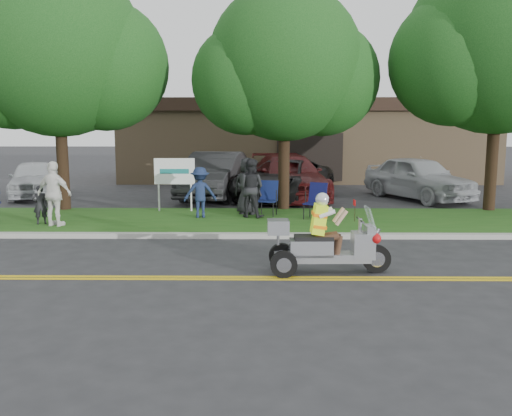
{
  "coord_description": "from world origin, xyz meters",
  "views": [
    {
      "loc": [
        -0.19,
        -10.04,
        2.77
      ],
      "look_at": [
        -0.33,
        2.0,
        0.91
      ],
      "focal_mm": 38.0,
      "sensor_mm": 36.0,
      "label": 1
    }
  ],
  "objects_px": {
    "trike_scooter": "(323,245)",
    "lawn_chair_a": "(316,198)",
    "spectator_adult_mid": "(251,188)",
    "parked_car_mid": "(284,180)",
    "parked_car_far_left": "(34,179)",
    "spectator_adult_right": "(54,194)",
    "lawn_chair_b": "(268,196)",
    "parked_car_right": "(288,177)",
    "parked_car_far_right": "(418,178)",
    "parked_car_left": "(215,175)"
  },
  "relations": [
    {
      "from": "lawn_chair_b",
      "to": "lawn_chair_a",
      "type": "bearing_deg",
      "value": -8.59
    },
    {
      "from": "spectator_adult_mid",
      "to": "parked_car_right",
      "type": "height_order",
      "value": "spectator_adult_mid"
    },
    {
      "from": "lawn_chair_b",
      "to": "spectator_adult_mid",
      "type": "bearing_deg",
      "value": -127.05
    },
    {
      "from": "parked_car_right",
      "to": "parked_car_mid",
      "type": "bearing_deg",
      "value": -122.69
    },
    {
      "from": "lawn_chair_b",
      "to": "parked_car_far_left",
      "type": "relative_size",
      "value": 0.25
    },
    {
      "from": "lawn_chair_a",
      "to": "lawn_chair_b",
      "type": "bearing_deg",
      "value": -174.39
    },
    {
      "from": "lawn_chair_a",
      "to": "parked_car_far_left",
      "type": "relative_size",
      "value": 0.25
    },
    {
      "from": "parked_car_right",
      "to": "parked_car_far_right",
      "type": "relative_size",
      "value": 1.18
    },
    {
      "from": "spectator_adult_mid",
      "to": "trike_scooter",
      "type": "bearing_deg",
      "value": 124.34
    },
    {
      "from": "parked_car_right",
      "to": "lawn_chair_a",
      "type": "bearing_deg",
      "value": -93.47
    },
    {
      "from": "parked_car_left",
      "to": "lawn_chair_b",
      "type": "bearing_deg",
      "value": -58.27
    },
    {
      "from": "spectator_adult_mid",
      "to": "parked_car_left",
      "type": "bearing_deg",
      "value": -54.2
    },
    {
      "from": "spectator_adult_mid",
      "to": "lawn_chair_b",
      "type": "bearing_deg",
      "value": -122.32
    },
    {
      "from": "lawn_chair_b",
      "to": "spectator_adult_right",
      "type": "xyz_separation_m",
      "value": [
        -5.67,
        -1.86,
        0.29
      ]
    },
    {
      "from": "lawn_chair_a",
      "to": "parked_car_far_right",
      "type": "distance_m",
      "value": 6.42
    },
    {
      "from": "parked_car_far_left",
      "to": "lawn_chair_b",
      "type": "bearing_deg",
      "value": -45.79
    },
    {
      "from": "lawn_chair_a",
      "to": "lawn_chair_b",
      "type": "xyz_separation_m",
      "value": [
        -1.37,
        0.59,
        -0.0
      ]
    },
    {
      "from": "parked_car_far_right",
      "to": "parked_car_mid",
      "type": "bearing_deg",
      "value": 157.75
    },
    {
      "from": "lawn_chair_b",
      "to": "parked_car_mid",
      "type": "xyz_separation_m",
      "value": [
        0.63,
        4.02,
        0.08
      ]
    },
    {
      "from": "lawn_chair_a",
      "to": "parked_car_mid",
      "type": "xyz_separation_m",
      "value": [
        -0.75,
        4.61,
        0.07
      ]
    },
    {
      "from": "lawn_chair_a",
      "to": "parked_car_left",
      "type": "bearing_deg",
      "value": 151.71
    },
    {
      "from": "parked_car_far_right",
      "to": "lawn_chair_b",
      "type": "bearing_deg",
      "value": -167.66
    },
    {
      "from": "lawn_chair_b",
      "to": "parked_car_far_left",
      "type": "xyz_separation_m",
      "value": [
        -8.99,
        4.71,
        0.03
      ]
    },
    {
      "from": "parked_car_far_left",
      "to": "parked_car_mid",
      "type": "height_order",
      "value": "parked_car_mid"
    },
    {
      "from": "spectator_adult_mid",
      "to": "parked_car_mid",
      "type": "bearing_deg",
      "value": -84.93
    },
    {
      "from": "parked_car_far_right",
      "to": "lawn_chair_a",
      "type": "bearing_deg",
      "value": -156.01
    },
    {
      "from": "spectator_adult_right",
      "to": "parked_car_right",
      "type": "bearing_deg",
      "value": -120.2
    },
    {
      "from": "trike_scooter",
      "to": "lawn_chair_b",
      "type": "bearing_deg",
      "value": 97.66
    },
    {
      "from": "spectator_adult_mid",
      "to": "parked_car_mid",
      "type": "distance_m",
      "value": 4.57
    },
    {
      "from": "lawn_chair_a",
      "to": "parked_car_far_left",
      "type": "height_order",
      "value": "parked_car_far_left"
    },
    {
      "from": "trike_scooter",
      "to": "lawn_chair_b",
      "type": "height_order",
      "value": "trike_scooter"
    },
    {
      "from": "spectator_adult_mid",
      "to": "spectator_adult_right",
      "type": "distance_m",
      "value": 5.35
    },
    {
      "from": "lawn_chair_b",
      "to": "parked_car_far_left",
      "type": "bearing_deg",
      "value": 167.17
    },
    {
      "from": "parked_car_mid",
      "to": "parked_car_far_right",
      "type": "relative_size",
      "value": 1.14
    },
    {
      "from": "lawn_chair_b",
      "to": "parked_car_far_right",
      "type": "distance_m",
      "value": 7.03
    },
    {
      "from": "parked_car_right",
      "to": "trike_scooter",
      "type": "bearing_deg",
      "value": -98.96
    },
    {
      "from": "spectator_adult_mid",
      "to": "parked_car_far_left",
      "type": "bearing_deg",
      "value": -11.57
    },
    {
      "from": "trike_scooter",
      "to": "parked_car_far_right",
      "type": "height_order",
      "value": "parked_car_far_right"
    },
    {
      "from": "lawn_chair_b",
      "to": "parked_car_left",
      "type": "bearing_deg",
      "value": 128.0
    },
    {
      "from": "trike_scooter",
      "to": "parked_car_far_left",
      "type": "distance_m",
      "value": 14.65
    },
    {
      "from": "parked_car_far_left",
      "to": "parked_car_left",
      "type": "bearing_deg",
      "value": -18.67
    },
    {
      "from": "spectator_adult_mid",
      "to": "parked_car_far_left",
      "type": "xyz_separation_m",
      "value": [
        -8.47,
        5.12,
        -0.25
      ]
    },
    {
      "from": "parked_car_far_left",
      "to": "parked_car_mid",
      "type": "distance_m",
      "value": 9.64
    },
    {
      "from": "lawn_chair_a",
      "to": "parked_car_left",
      "type": "relative_size",
      "value": 0.19
    },
    {
      "from": "trike_scooter",
      "to": "parked_car_left",
      "type": "height_order",
      "value": "parked_car_left"
    },
    {
      "from": "parked_car_mid",
      "to": "lawn_chair_b",
      "type": "bearing_deg",
      "value": -75.33
    },
    {
      "from": "lawn_chair_a",
      "to": "parked_car_far_right",
      "type": "xyz_separation_m",
      "value": [
        4.27,
        4.79,
        0.13
      ]
    },
    {
      "from": "parked_car_far_left",
      "to": "spectator_adult_right",
      "type": "bearing_deg",
      "value": -81.34
    },
    {
      "from": "spectator_adult_mid",
      "to": "spectator_adult_right",
      "type": "xyz_separation_m",
      "value": [
        -5.15,
        -1.46,
        0.01
      ]
    },
    {
      "from": "trike_scooter",
      "to": "lawn_chair_a",
      "type": "distance_m",
      "value": 5.45
    }
  ]
}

